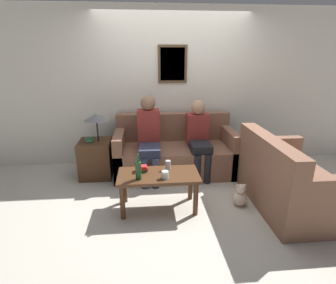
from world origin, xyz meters
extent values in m
plane|color=beige|center=(0.00, 0.00, 0.00)|extent=(16.00, 16.00, 0.00)
cube|color=silver|center=(0.00, 1.02, 1.30)|extent=(9.00, 0.06, 2.60)
cube|color=#4C3823|center=(0.00, 0.97, 1.70)|extent=(0.48, 0.02, 0.60)
cube|color=#B7CCB2|center=(0.00, 0.97, 1.70)|extent=(0.40, 0.01, 0.52)
cube|color=brown|center=(0.00, 0.48, 0.23)|extent=(1.90, 0.91, 0.45)
cube|color=brown|center=(0.00, 0.84, 0.68)|extent=(1.90, 0.20, 0.47)
cube|color=brown|center=(-0.88, 0.48, 0.35)|extent=(0.14, 0.91, 0.71)
cube|color=brown|center=(0.88, 0.48, 0.35)|extent=(0.14, 0.91, 0.71)
cube|color=brown|center=(1.36, -0.64, 0.23)|extent=(0.91, 1.44, 0.45)
cube|color=brown|center=(1.00, -0.64, 0.68)|extent=(0.20, 1.44, 0.47)
cube|color=brown|center=(1.36, -1.29, 0.35)|extent=(0.91, 0.14, 0.71)
cube|color=brown|center=(1.36, 0.01, 0.35)|extent=(0.91, 0.14, 0.71)
cube|color=#4C2D19|center=(-0.33, -0.57, 0.45)|extent=(0.99, 0.49, 0.04)
cylinder|color=#4C2D19|center=(-0.76, -0.76, 0.22)|extent=(0.06, 0.06, 0.43)
cylinder|color=#4C2D19|center=(0.11, -0.76, 0.22)|extent=(0.06, 0.06, 0.43)
cylinder|color=#4C2D19|center=(-0.76, -0.39, 0.22)|extent=(0.06, 0.06, 0.43)
cylinder|color=#4C2D19|center=(0.11, -0.39, 0.22)|extent=(0.06, 0.06, 0.43)
cube|color=#4C2D19|center=(-1.26, 0.45, 0.29)|extent=(0.49, 0.49, 0.58)
cylinder|color=#262628|center=(-1.20, 0.45, 0.76)|extent=(0.02, 0.02, 0.35)
cone|color=slate|center=(-1.20, 0.45, 0.96)|extent=(0.36, 0.36, 0.10)
cube|color=#237547|center=(-1.33, 0.42, 0.59)|extent=(0.11, 0.10, 0.02)
cube|color=beige|center=(-1.33, 0.42, 0.61)|extent=(0.10, 0.08, 0.02)
cube|color=#237547|center=(-1.33, 0.42, 0.63)|extent=(0.13, 0.09, 0.03)
cylinder|color=#19421E|center=(-0.56, -0.69, 0.58)|extent=(0.07, 0.07, 0.22)
cylinder|color=#19421E|center=(-0.56, -0.69, 0.74)|extent=(0.03, 0.03, 0.09)
cylinder|color=silver|center=(-0.26, -0.70, 0.52)|extent=(0.08, 0.08, 0.09)
cube|color=#237547|center=(-0.53, -0.48, 0.49)|extent=(0.15, 0.11, 0.03)
cube|color=red|center=(-0.53, -0.48, 0.51)|extent=(0.16, 0.13, 0.03)
cube|color=red|center=(-0.53, -0.48, 0.54)|extent=(0.13, 0.09, 0.02)
cylinder|color=#BCBCC1|center=(-0.20, -0.46, 0.54)|extent=(0.07, 0.07, 0.12)
cube|color=#2D334C|center=(-0.42, 0.21, 0.50)|extent=(0.31, 0.48, 0.14)
cylinder|color=#2D334C|center=(-0.50, -0.03, 0.23)|extent=(0.11, 0.11, 0.45)
cylinder|color=#2D334C|center=(-0.35, -0.03, 0.23)|extent=(0.11, 0.11, 0.45)
cube|color=maroon|center=(-0.42, 0.45, 0.78)|extent=(0.34, 0.22, 0.56)
sphere|color=#8C664C|center=(-0.42, 0.45, 1.16)|extent=(0.23, 0.23, 0.23)
cube|color=black|center=(0.36, 0.28, 0.50)|extent=(0.31, 0.47, 0.14)
cylinder|color=black|center=(0.28, 0.05, 0.23)|extent=(0.11, 0.11, 0.45)
cylinder|color=black|center=(0.43, 0.05, 0.23)|extent=(0.11, 0.11, 0.45)
cube|color=maroon|center=(0.36, 0.52, 0.73)|extent=(0.34, 0.22, 0.46)
sphere|color=tan|center=(0.36, 0.52, 1.06)|extent=(0.23, 0.23, 0.23)
sphere|color=beige|center=(0.72, -0.60, 0.09)|extent=(0.19, 0.19, 0.19)
sphere|color=beige|center=(0.72, -0.60, 0.23)|extent=(0.12, 0.12, 0.12)
sphere|color=beige|center=(0.68, -0.60, 0.28)|extent=(0.04, 0.04, 0.04)
sphere|color=beige|center=(0.76, -0.60, 0.28)|extent=(0.04, 0.04, 0.04)
sphere|color=#FFEAD1|center=(0.72, -0.65, 0.23)|extent=(0.05, 0.05, 0.05)
camera|label=1|loc=(-0.47, -3.47, 1.86)|focal=28.00mm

